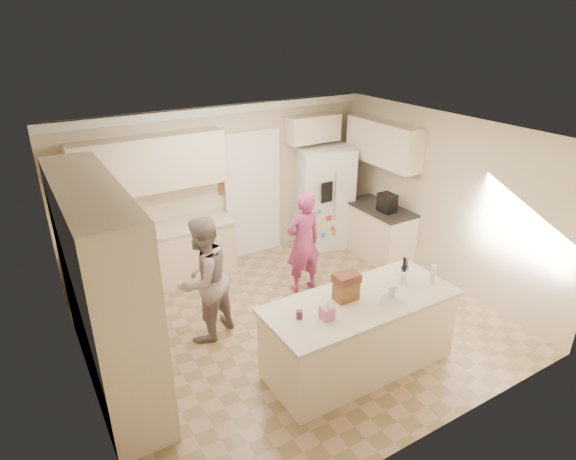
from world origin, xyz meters
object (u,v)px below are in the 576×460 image
utensil_crock (402,277)px  island_base (359,335)px  dollhouse_body (346,291)px  refrigerator (325,198)px  teen_girl (303,243)px  coffee_maker (387,203)px  teen_boy (203,280)px  tissue_box (327,313)px

utensil_crock → island_base: bearing=-175.6°
dollhouse_body → refrigerator: bearing=59.1°
dollhouse_body → teen_girl: size_ratio=0.17×
refrigerator → coffee_maker: bearing=-49.4°
refrigerator → teen_boy: (-2.90, -1.51, -0.07)m
utensil_crock → tissue_box: size_ratio=1.07×
teen_boy → island_base: bearing=105.0°
island_base → tissue_box: bearing=-169.7°
utensil_crock → teen_girl: teen_girl is taller
teen_boy → teen_girl: (1.71, 0.34, -0.05)m
coffee_maker → teen_girl: (-1.66, -0.06, -0.29)m
island_base → utensil_crock: size_ratio=14.67×
refrigerator → teen_boy: refrigerator is taller
coffee_maker → teen_girl: bearing=-177.8°
coffee_maker → tissue_box: bearing=-142.4°
island_base → teen_boy: size_ratio=1.32×
refrigerator → teen_girl: 1.67m
island_base → tissue_box: size_ratio=15.71×
tissue_box → teen_boy: size_ratio=0.08×
utensil_crock → dollhouse_body: 0.80m
utensil_crock → teen_girl: 1.82m
utensil_crock → teen_boy: 2.44m
island_base → teen_boy: 2.02m
island_base → teen_boy: (-1.31, 1.49, 0.39)m
dollhouse_body → coffee_maker: bearing=39.3°
refrigerator → tissue_box: 3.77m
dollhouse_body → teen_boy: teen_boy is taller
island_base → teen_girl: 1.91m
dollhouse_body → tissue_box: bearing=-153.4°
refrigerator → dollhouse_body: (-1.74, -2.90, 0.14)m
coffee_maker → teen_girl: teen_girl is taller
utensil_crock → dollhouse_body: size_ratio=0.58×
island_base → teen_girl: size_ratio=1.40×
coffee_maker → teen_boy: teen_boy is taller
coffee_maker → teen_boy: bearing=-173.1°
tissue_box → coffee_maker: bearing=37.6°
utensil_crock → teen_boy: (-1.96, 1.44, -0.17)m
refrigerator → island_base: bearing=-100.2°
island_base → dollhouse_body: bearing=146.3°
coffee_maker → island_base: coffee_maker is taller
coffee_maker → dollhouse_body: coffee_maker is taller
dollhouse_body → teen_girl: bearing=72.6°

